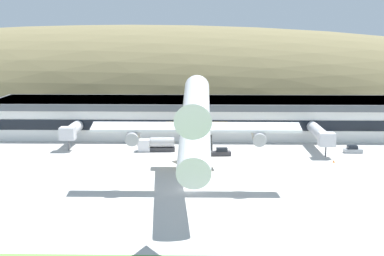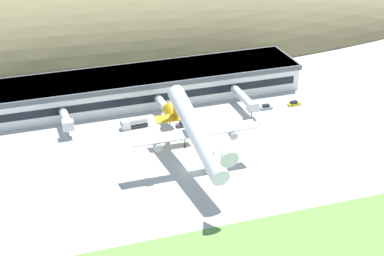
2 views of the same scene
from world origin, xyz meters
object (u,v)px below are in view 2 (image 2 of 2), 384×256
Objects in this scene: jetway_0 at (66,120)px; traffic_cone_0 at (260,123)px; jetway_1 at (165,108)px; terminal_building at (145,84)px; service_car_0 at (266,107)px; jetway_2 at (245,99)px; service_car_2 at (294,104)px; fuel_truck at (134,123)px; service_car_1 at (183,124)px; cargo_airplane at (195,131)px.

jetway_0 is 59.36m from traffic_cone_0.
jetway_0 is 30.71m from jetway_1.
service_car_0 is (35.07, -20.94, -4.56)m from terminal_building.
jetway_2 is 3.89× the size of service_car_2.
service_car_0 is 6.90× the size of traffic_cone_0.
terminal_building is at bearing 145.17° from jetway_2.
service_car_2 is 0.52× the size of fuel_truck.
service_car_0 reaches higher than service_car_2.
service_car_1 reaches higher than service_car_0.
jetway_0 is 35.55m from service_car_1.
jetway_0 is at bearing 167.52° from service_car_1.
terminal_building reaches higher than jetway_2.
service_car_1 is (-22.49, -4.76, -3.30)m from jetway_2.
service_car_2 is at bearing 33.38° from cargo_airplane.
service_car_1 is at bearing -168.04° from jetway_2.
jetway_1 is at bearing 176.06° from service_car_2.
terminal_building is at bearing 90.40° from cargo_airplane.
traffic_cone_0 is (27.05, -11.73, -3.71)m from jetway_1.
jetway_2 is 7.92m from service_car_0.
service_car_2 is at bearing -3.94° from jetway_1.
terminal_building is 41.77m from traffic_cone_0.
jetway_1 is at bearing -3.04° from jetway_0.
jetway_2 is at bearing -2.90° from jetway_0.
fuel_truck is 14.59× the size of traffic_cone_0.
fuel_truck is (-36.91, -0.70, -2.49)m from jetway_2.
service_car_1 is (5.18, 26.38, -11.17)m from cargo_airplane.
jetway_1 is at bearing 122.87° from service_car_1.
terminal_building is at bearing 102.84° from service_car_1.
service_car_1 is (5.53, -24.26, -4.54)m from terminal_building.
service_car_1 is at bearing -175.60° from service_car_2.
jetway_2 is 23.23m from service_car_1.
jetway_0 is at bearing 169.89° from fuel_truck.
jetway_2 is (28.02, -19.49, -1.24)m from terminal_building.
cargo_airplane reaches higher than traffic_cone_0.
jetway_2 is 0.35× the size of cargo_airplane.
service_car_2 is (43.37, -2.99, -3.38)m from jetway_1.
service_car_0 is (34.71, 29.70, -11.19)m from cargo_airplane.
service_car_0 is at bearing -3.87° from jetway_0.
terminal_building is 25.29m from service_car_1.
cargo_airplane reaches higher than service_car_1.
jetway_1 reaches higher than service_car_0.
fuel_truck is at bearing -169.44° from jetway_1.
service_car_0 is at bearing 54.74° from traffic_cone_0.
service_car_1 is 1.02× the size of service_car_2.
terminal_building is at bearing 149.16° from service_car_0.
cargo_airplane is 29.11m from service_car_1.
fuel_truck reaches higher than service_car_0.
service_car_0 is 29.72m from service_car_1.
traffic_cone_0 is at bearing -86.38° from jetway_2.
service_car_0 is at bearing 6.41° from service_car_1.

